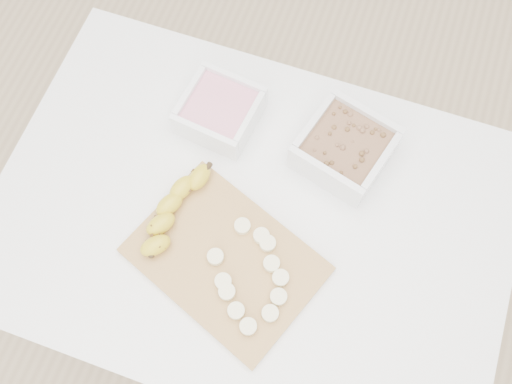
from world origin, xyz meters
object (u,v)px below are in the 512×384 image
(bowl_yogurt, at_px, (220,111))
(bowl_granola, at_px, (345,148))
(cutting_board, at_px, (226,260))
(table, at_px, (251,231))
(banana, at_px, (173,211))

(bowl_yogurt, height_order, bowl_granola, bowl_granola)
(bowl_granola, distance_m, cutting_board, 0.32)
(bowl_granola, xyz_separation_m, cutting_board, (-0.15, -0.28, -0.03))
(table, height_order, bowl_yogurt, bowl_yogurt)
(table, xyz_separation_m, cutting_board, (-0.02, -0.10, 0.10))
(bowl_yogurt, bearing_deg, cutting_board, -67.63)
(table, relative_size, bowl_granola, 5.00)
(table, bearing_deg, bowl_granola, 54.39)
(table, bearing_deg, banana, -160.96)
(banana, bearing_deg, table, 40.32)
(table, distance_m, banana, 0.19)
(table, height_order, bowl_granola, bowl_granola)
(table, relative_size, banana, 4.90)
(bowl_granola, distance_m, banana, 0.35)
(bowl_yogurt, distance_m, banana, 0.23)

